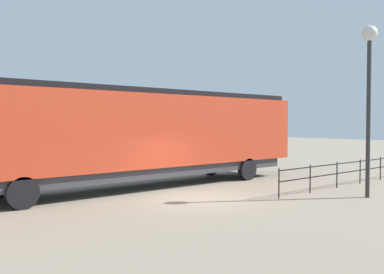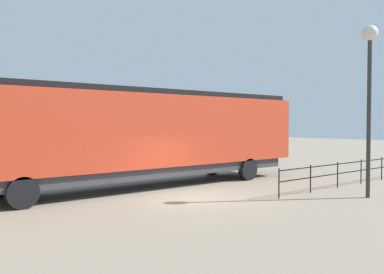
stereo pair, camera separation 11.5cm
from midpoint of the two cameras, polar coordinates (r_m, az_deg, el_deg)
name	(u,v)px [view 1 (the left image)]	position (r m, az deg, el deg)	size (l,w,h in m)	color
ground_plane	(196,199)	(16.13, 0.30, -8.39)	(120.00, 120.00, 0.00)	gray
locomotive	(150,133)	(18.97, -5.95, 0.53)	(3.02, 17.36, 4.36)	red
lamp_post	(369,69)	(17.62, 22.81, 8.48)	(0.60, 0.60, 6.63)	#2D2D2D
platform_fence	(349,169)	(20.61, 20.46, -4.14)	(0.05, 10.35, 1.16)	black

